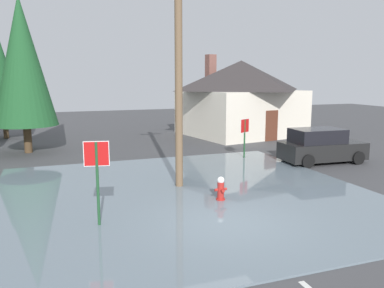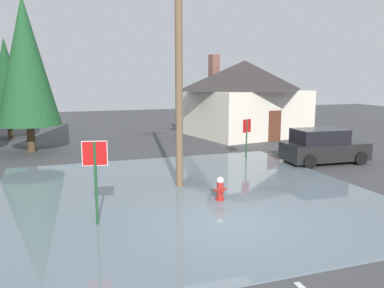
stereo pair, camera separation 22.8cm
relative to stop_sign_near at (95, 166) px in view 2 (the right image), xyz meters
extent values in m
cube|color=#424244|center=(3.49, -1.15, -1.78)|extent=(80.00, 80.00, 0.10)
cube|color=slate|center=(3.27, 2.02, -1.70)|extent=(12.96, 12.68, 0.06)
cube|color=silver|center=(3.80, -3.52, -1.73)|extent=(4.17, 0.63, 0.01)
cylinder|color=#1E4C28|center=(0.00, 0.00, -0.52)|extent=(0.08, 0.08, 2.42)
cube|color=white|center=(0.00, 0.00, 0.36)|extent=(0.69, 0.16, 0.70)
cube|color=red|center=(0.00, 0.00, 0.36)|extent=(0.65, 0.16, 0.66)
cylinder|color=#AD231E|center=(4.14, 0.92, -1.68)|extent=(0.31, 0.31, 0.10)
cylinder|color=#AD231E|center=(4.14, 0.92, -1.35)|extent=(0.23, 0.23, 0.56)
sphere|color=white|center=(4.14, 0.92, -1.00)|extent=(0.25, 0.25, 0.25)
cylinder|color=#AD231E|center=(3.97, 0.92, -1.32)|extent=(0.10, 0.09, 0.09)
cylinder|color=#AD231E|center=(4.30, 0.92, -1.32)|extent=(0.10, 0.09, 0.09)
cylinder|color=#AD231E|center=(4.14, 0.76, -1.32)|extent=(0.11, 0.10, 0.11)
cylinder|color=brown|center=(3.37, 3.05, 2.94)|extent=(0.28, 0.28, 9.34)
cylinder|color=#1E4C28|center=(8.19, 7.02, -0.72)|extent=(0.08, 0.08, 2.03)
cube|color=white|center=(8.19, 7.02, -0.03)|extent=(0.64, 0.34, 0.71)
cube|color=red|center=(8.19, 7.02, -0.03)|extent=(0.61, 0.33, 0.67)
cube|color=silver|center=(11.89, 14.80, -0.13)|extent=(8.30, 7.90, 3.21)
pyramid|color=#332D2D|center=(11.89, 14.80, 2.52)|extent=(8.96, 8.53, 2.09)
cube|color=brown|center=(9.90, 15.67, 3.04)|extent=(0.70, 0.70, 1.88)
cube|color=#592D1E|center=(12.49, 11.46, -0.73)|extent=(1.00, 0.23, 2.00)
cube|color=black|center=(11.35, 4.87, -1.14)|extent=(4.15, 2.02, 0.82)
cube|color=black|center=(11.03, 4.89, -0.39)|extent=(2.52, 1.71, 0.67)
cylinder|color=black|center=(12.78, 5.68, -1.41)|extent=(0.65, 0.26, 0.64)
cylinder|color=black|center=(12.68, 3.90, -1.41)|extent=(0.65, 0.26, 0.64)
cylinder|color=black|center=(10.03, 5.84, -1.41)|extent=(0.65, 0.26, 0.64)
cylinder|color=black|center=(9.92, 4.06, -1.41)|extent=(0.65, 0.26, 0.64)
cylinder|color=#4C3823|center=(-2.33, 12.54, -0.97)|extent=(0.42, 0.42, 1.52)
cone|color=#1E5128|center=(-2.33, 12.54, 3.25)|extent=(3.37, 3.37, 6.92)
cylinder|color=#4C3823|center=(-3.97, 18.59, -1.13)|extent=(0.34, 0.34, 1.21)
cone|color=#194723|center=(-3.97, 18.59, 2.24)|extent=(2.69, 2.69, 5.52)
camera|label=1|loc=(-1.16, -10.79, 2.42)|focal=36.92mm
camera|label=2|loc=(-0.94, -10.86, 2.42)|focal=36.92mm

